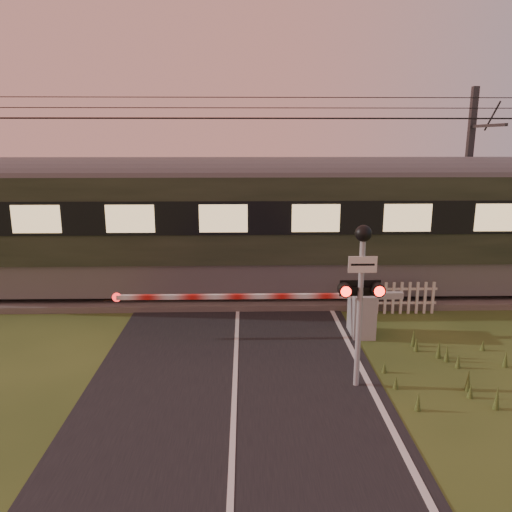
{
  "coord_description": "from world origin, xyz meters",
  "views": [
    {
      "loc": [
        0.22,
        -8.9,
        4.91
      ],
      "look_at": [
        0.5,
        3.2,
        2.06
      ],
      "focal_mm": 35.0,
      "sensor_mm": 36.0,
      "label": 1
    }
  ],
  "objects_px": {
    "picket_fence": "(393,298)",
    "catenary_mast": "(468,180)",
    "boom_gate": "(348,311)",
    "crossing_signal": "(361,278)"
  },
  "relations": [
    {
      "from": "boom_gate",
      "to": "picket_fence",
      "type": "distance_m",
      "value": 2.25
    },
    {
      "from": "picket_fence",
      "to": "catenary_mast",
      "type": "height_order",
      "value": "catenary_mast"
    },
    {
      "from": "picket_fence",
      "to": "catenary_mast",
      "type": "xyz_separation_m",
      "value": [
        3.67,
        4.12,
        2.99
      ]
    },
    {
      "from": "crossing_signal",
      "to": "picket_fence",
      "type": "xyz_separation_m",
      "value": [
        1.99,
        4.26,
        -1.81
      ]
    },
    {
      "from": "crossing_signal",
      "to": "picket_fence",
      "type": "relative_size",
      "value": 1.32
    },
    {
      "from": "boom_gate",
      "to": "catenary_mast",
      "type": "bearing_deg",
      "value": 46.84
    },
    {
      "from": "boom_gate",
      "to": "crossing_signal",
      "type": "height_order",
      "value": "crossing_signal"
    },
    {
      "from": "boom_gate",
      "to": "picket_fence",
      "type": "bearing_deg",
      "value": 43.35
    },
    {
      "from": "boom_gate",
      "to": "picket_fence",
      "type": "relative_size",
      "value": 2.91
    },
    {
      "from": "crossing_signal",
      "to": "picket_fence",
      "type": "bearing_deg",
      "value": 65.01
    }
  ]
}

